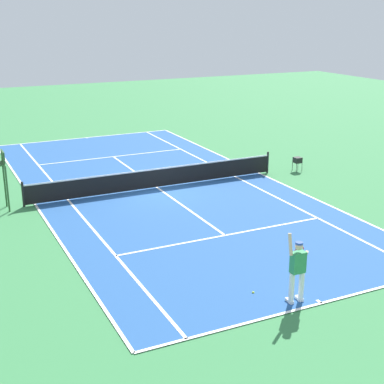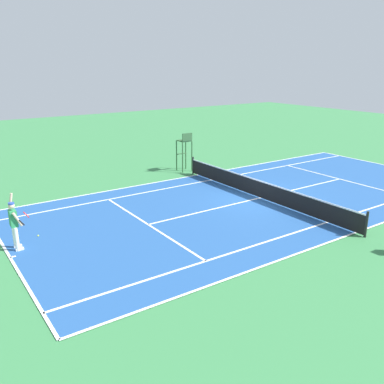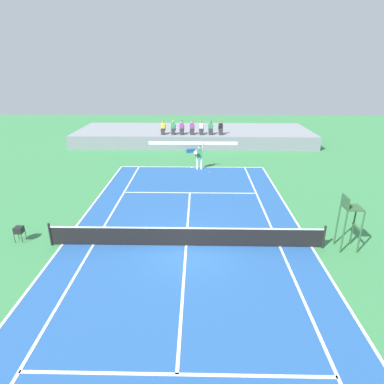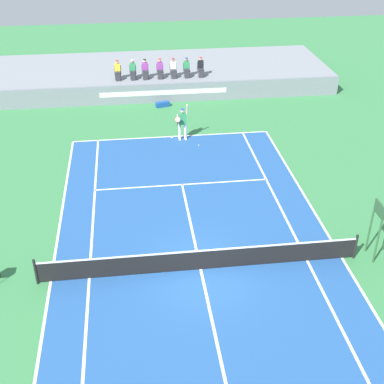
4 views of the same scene
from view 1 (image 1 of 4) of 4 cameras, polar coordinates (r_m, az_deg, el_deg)
The scene contains 6 objects.
ground_plane at distance 25.81m, azimuth -3.53°, elevation 0.40°, with size 80.00×80.00×0.00m, color #387F47.
court at distance 25.81m, azimuth -3.53°, elevation 0.42°, with size 11.08×23.88×0.03m.
net at distance 25.66m, azimuth -3.55°, elevation 1.51°, with size 11.98×0.10×1.07m.
tennis_player at distance 15.75m, azimuth 10.59°, elevation -7.71°, with size 0.77×0.62×2.08m.
tennis_ball at distance 16.46m, azimuth 6.20°, elevation -10.05°, with size 0.07×0.07×0.07m, color #D1E533.
ball_hopper at distance 28.93m, azimuth 10.61°, elevation 3.22°, with size 0.36×0.36×0.70m.
Camera 1 is at (9.24, 22.84, 7.69)m, focal length 52.82 mm.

